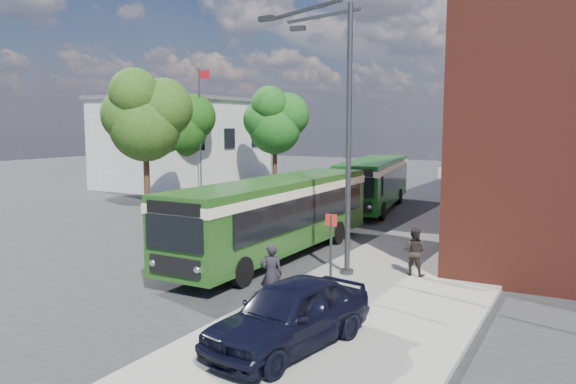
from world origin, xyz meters
The scene contains 15 objects.
ground centered at (0.00, 0.00, 0.00)m, with size 120.00×120.00×0.00m, color #2A2A2C.
pavement centered at (7.00, 8.00, 0.07)m, with size 6.00×48.00×0.15m, color #99978B.
kerb_line centered at (3.95, 8.00, 0.01)m, with size 0.12×48.00×0.01m, color beige.
white_building centered at (-18.00, 18.00, 3.66)m, with size 9.40×13.40×7.30m.
flagpole centered at (-12.45, 13.00, 4.94)m, with size 0.95×0.10×9.00m.
street_lamp centered at (4.84, -2.00, 4.79)m, with size 2.96×2.38×9.00m.
bus_stop_sign centered at (5.60, -4.20, 1.51)m, with size 0.35×0.08×2.52m.
bus_front centered at (1.53, -0.41, 1.83)m, with size 2.67×12.22×3.02m.
bus_rear centered at (0.60, 12.91, 1.83)m, with size 4.39×11.45×3.02m.
parked_car centered at (6.50, -8.40, 0.92)m, with size 1.83×4.54×1.55m, color black.
pedestrian_a centered at (4.60, -5.99, 1.01)m, with size 0.63×0.41×1.72m, color black.
pedestrian_b centered at (7.21, -1.08, 0.96)m, with size 0.78×0.61×1.61m, color black.
tree_left centered at (-11.13, 6.02, 5.67)m, with size 4.95×4.71×8.36m.
tree_mid centered at (-14.09, 12.70, 5.27)m, with size 4.60×4.37×7.77m.
tree_right centered at (-9.63, 18.66, 5.44)m, with size 4.75×4.51×8.02m.
Camera 1 is at (12.36, -19.08, 5.18)m, focal length 35.00 mm.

